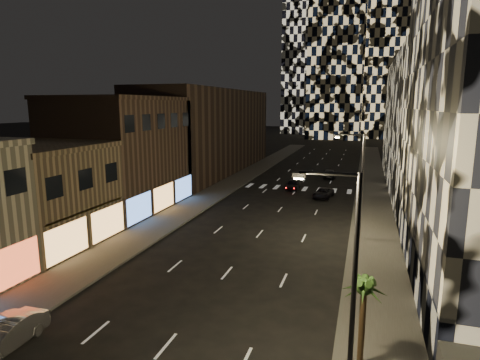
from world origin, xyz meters
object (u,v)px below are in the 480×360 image
Objects in this scene: car_dark_rightlane at (323,193)px; streetlight_far at (359,179)px; streetlight_near at (348,271)px; car_dark_midlane at (293,185)px; car_dark_oncoming at (330,174)px; palm_tree at (364,293)px; car_silver_parked at (5,335)px.

streetlight_far is at bearing -66.13° from car_dark_rightlane.
streetlight_near is 2.12× the size of car_dark_midlane.
streetlight_far is 1.95× the size of car_dark_oncoming.
streetlight_near is 40.21m from car_dark_midlane.
car_dark_oncoming is 48.03m from palm_tree.
car_dark_midlane is (-8.85, 18.95, -4.63)m from streetlight_far.
car_dark_oncoming is at bearing 68.98° from car_dark_midlane.
car_dark_midlane is at bearing 102.81° from streetlight_near.
palm_tree is at bearing -87.93° from streetlight_far.
car_dark_oncoming is (10.70, 51.26, -0.05)m from car_silver_parked.
palm_tree is (5.00, -33.09, 2.97)m from car_dark_rightlane.
car_dark_oncoming is at bearing 76.11° from car_silver_parked.
car_dark_midlane is 11.52m from car_dark_oncoming.
car_silver_parked is 1.05× the size of palm_tree.
car_dark_oncoming reaches higher than car_dark_rightlane.
streetlight_far reaches higher than palm_tree.
streetlight_near is at bearing 3.46° from car_silver_parked.
palm_tree is at bearing 93.23° from car_dark_oncoming.
streetlight_far is at bearing 92.07° from palm_tree.
streetlight_near is 2.17× the size of palm_tree.
palm_tree is at bearing -76.24° from car_dark_midlane.
palm_tree reaches higher than car_silver_parked.
streetlight_far is at bearing -65.65° from car_dark_midlane.
car_dark_midlane is (-8.85, 38.95, -4.63)m from streetlight_near.
car_silver_parked is 0.95× the size of car_dark_oncoming.
car_silver_parked is at bearing 74.85° from car_dark_oncoming.
streetlight_far is 2.12× the size of car_dark_midlane.
car_dark_rightlane is (-4.35, 15.22, -4.75)m from streetlight_far.
streetlight_near reaches higher than car_dark_midlane.
car_silver_parked is 1.03× the size of car_dark_midlane.
car_dark_midlane reaches higher than car_dark_oncoming.
streetlight_near is at bearing 92.21° from car_dark_oncoming.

